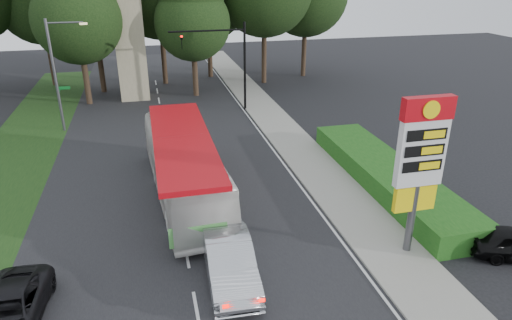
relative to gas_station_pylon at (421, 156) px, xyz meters
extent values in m
plane|color=black|center=(-9.20, -1.99, -4.45)|extent=(120.00, 120.00, 0.00)
cube|color=black|center=(-9.20, 10.01, -4.44)|extent=(14.00, 80.00, 0.02)
cube|color=gray|center=(-0.70, 10.01, -4.39)|extent=(3.00, 80.00, 0.12)
cube|color=#193814|center=(-18.70, 16.01, -4.44)|extent=(5.00, 50.00, 0.02)
cube|color=#164C14|center=(2.30, 6.01, -3.85)|extent=(3.00, 14.00, 1.20)
cylinder|color=#59595E|center=(0.00, 0.01, -2.85)|extent=(0.32, 0.32, 3.20)
cube|color=yellow|center=(0.00, 0.01, -1.85)|extent=(1.80, 0.25, 1.10)
cube|color=silver|center=(0.00, 0.01, 0.15)|extent=(2.00, 0.35, 2.80)
cube|color=#B50912|center=(0.00, 0.01, 1.95)|extent=(2.10, 0.40, 0.90)
cylinder|color=yellow|center=(0.00, -0.21, 1.95)|extent=(0.70, 0.05, 0.70)
cube|color=black|center=(0.00, -0.18, 0.95)|extent=(1.70, 0.04, 0.45)
cube|color=black|center=(0.00, -0.18, 0.30)|extent=(1.70, 0.04, 0.45)
cube|color=black|center=(0.00, -0.18, -0.35)|extent=(1.70, 0.04, 0.45)
cylinder|color=black|center=(-2.20, 22.01, -0.85)|extent=(0.20, 0.20, 7.20)
cylinder|color=black|center=(-5.20, 22.01, 2.15)|extent=(6.00, 0.14, 0.14)
imported|color=black|center=(-7.20, 22.01, 1.90)|extent=(0.18, 0.22, 1.10)
sphere|color=#FF0C05|center=(-7.20, 21.86, 1.80)|extent=(0.18, 0.18, 0.18)
cylinder|color=#59595E|center=(-16.40, 20.01, -0.45)|extent=(0.20, 0.20, 8.00)
cylinder|color=#59595E|center=(-15.20, 20.01, 3.25)|extent=(2.40, 0.12, 0.12)
cube|color=#FFE599|center=(-14.00, 20.01, 3.15)|extent=(0.50, 0.22, 0.14)
cube|color=#0C591E|center=(-15.95, 20.01, -1.25)|extent=(0.85, 0.04, 0.22)
cube|color=#0C591E|center=(-16.40, 20.46, -1.55)|extent=(0.04, 0.85, 0.22)
cube|color=gray|center=(-11.20, 28.01, 0.05)|extent=(2.50, 2.50, 9.00)
cylinder|color=#2D2116|center=(-19.20, 35.01, -1.75)|extent=(0.50, 0.50, 5.40)
sphere|color=black|center=(-19.20, 35.01, 3.80)|extent=(8.40, 8.40, 8.40)
cylinder|color=#2D2116|center=(-14.20, 31.01, -1.21)|extent=(0.50, 0.50, 6.48)
cylinder|color=#2D2116|center=(-8.20, 33.01, -1.48)|extent=(0.50, 0.50, 5.94)
cylinder|color=#2D2116|center=(-3.20, 35.01, -1.84)|extent=(0.50, 0.50, 5.22)
sphere|color=black|center=(-3.20, 35.01, 3.53)|extent=(8.12, 8.12, 8.12)
cylinder|color=#2D2116|center=(1.80, 31.01, -1.39)|extent=(0.50, 0.50, 6.12)
cylinder|color=#2D2116|center=(6.80, 33.01, -1.66)|extent=(0.50, 0.50, 5.58)
cylinder|color=#2D2116|center=(-15.20, 27.01, -2.11)|extent=(0.50, 0.50, 4.68)
sphere|color=black|center=(-15.20, 27.01, 2.70)|extent=(7.28, 7.28, 7.28)
cylinder|color=#2D2116|center=(-5.70, 27.51, -2.29)|extent=(0.50, 0.50, 4.32)
sphere|color=black|center=(-5.70, 27.51, 2.15)|extent=(6.72, 6.72, 6.72)
imported|color=silver|center=(-8.70, 7.38, -2.77)|extent=(3.62, 12.19, 3.35)
imported|color=#AEB1B6|center=(-7.70, 0.02, -3.61)|extent=(1.97, 5.15, 1.68)
imported|color=black|center=(-15.40, -0.68, -3.82)|extent=(2.41, 4.68, 1.26)
camera|label=1|loc=(-10.19, -14.43, 6.90)|focal=32.00mm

